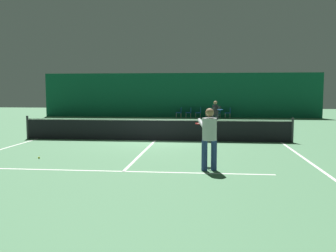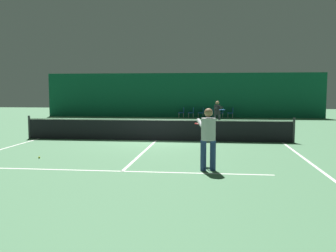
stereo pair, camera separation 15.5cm
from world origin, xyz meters
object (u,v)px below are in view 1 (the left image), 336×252
object	(u,v)px
courtside_chair_1	(189,112)
courtside_chair_3	(209,112)
courtside_chair_4	(219,112)
tennis_net	(155,129)
player_near	(209,134)
tennis_ball	(39,158)
courtside_chair_2	(199,112)
courtside_chair_0	(180,112)
player_far	(215,112)
courtside_chair_5	(229,112)

from	to	relation	value
courtside_chair_1	courtside_chair_3	bearing A→B (deg)	90.00
courtside_chair_3	courtside_chair_4	distance (m)	0.79
tennis_net	player_near	size ratio (longest dim) A/B	6.86
tennis_net	tennis_ball	distance (m)	5.77
player_near	courtside_chair_2	distance (m)	20.07
courtside_chair_0	courtside_chair_4	bearing A→B (deg)	90.00
player_near	player_far	size ratio (longest dim) A/B	1.09
player_near	player_far	xyz separation A→B (m)	(0.45, 12.09, -0.08)
courtside_chair_1	courtside_chair_5	bearing A→B (deg)	90.00
tennis_net	courtside_chair_4	bearing A→B (deg)	77.01
courtside_chair_1	tennis_ball	xyz separation A→B (m)	(-4.05, -18.84, -0.45)
player_far	courtside_chair_3	distance (m)	7.98
player_near	tennis_ball	world-z (taller)	player_near
courtside_chair_4	courtside_chair_5	bearing A→B (deg)	90.00
courtside_chair_0	courtside_chair_5	world-z (taller)	same
courtside_chair_2	tennis_ball	distance (m)	19.46
player_far	player_near	bearing A→B (deg)	-17.23
player_far	tennis_ball	xyz separation A→B (m)	(-5.99, -10.88, -0.90)
courtside_chair_4	courtside_chair_5	size ratio (longest dim) A/B	1.00
player_far	courtside_chair_3	xyz separation A→B (m)	(-0.35, 7.96, -0.45)
courtside_chair_1	courtside_chair_0	bearing A→B (deg)	-90.00
player_far	courtside_chair_3	size ratio (longest dim) A/B	1.91
tennis_ball	tennis_net	bearing A→B (deg)	56.29
courtside_chair_1	courtside_chair_2	xyz separation A→B (m)	(0.79, 0.00, 0.00)
player_far	courtside_chair_2	distance (m)	8.06
player_near	courtside_chair_1	xyz separation A→B (m)	(-1.49, 20.05, -0.53)
courtside_chair_4	courtside_chair_0	bearing A→B (deg)	-90.00
courtside_chair_3	courtside_chair_5	bearing A→B (deg)	90.00
player_far	courtside_chair_5	distance (m)	8.07
courtside_chair_4	player_far	bearing A→B (deg)	-3.18
tennis_net	courtside_chair_3	size ratio (longest dim) A/B	14.29
courtside_chair_2	tennis_net	bearing A→B (deg)	-6.71
player_near	courtside_chair_4	bearing A→B (deg)	-17.39
courtside_chair_1	courtside_chair_4	size ratio (longest dim) A/B	1.00
player_near	courtside_chair_2	bearing A→B (deg)	-12.86
tennis_net	courtside_chair_0	size ratio (longest dim) A/B	14.29
player_near	tennis_net	bearing A→B (deg)	6.57
player_far	courtside_chair_0	xyz separation A→B (m)	(-2.73, 7.96, -0.45)
courtside_chair_0	courtside_chair_1	size ratio (longest dim) A/B	1.00
courtside_chair_0	tennis_ball	size ratio (longest dim) A/B	12.73
courtside_chair_0	courtside_chair_3	world-z (taller)	same
player_near	courtside_chair_3	size ratio (longest dim) A/B	2.08
player_far	courtside_chair_0	size ratio (longest dim) A/B	1.91
courtside_chair_1	courtside_chair_3	distance (m)	1.59
player_far	tennis_ball	bearing A→B (deg)	-43.95
tennis_net	courtside_chair_4	distance (m)	14.43
courtside_chair_4	tennis_ball	distance (m)	19.92
courtside_chair_3	player_far	bearing A→B (deg)	2.53
player_far	courtside_chair_0	world-z (taller)	player_far
courtside_chair_2	courtside_chair_3	xyz separation A→B (m)	(0.79, 0.00, 0.00)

